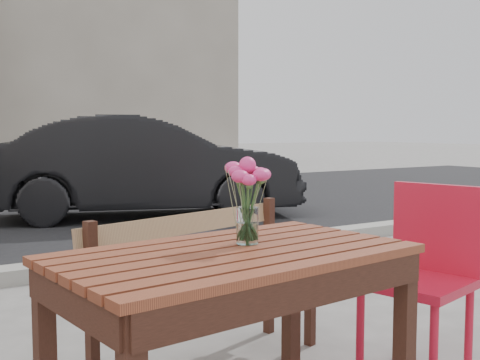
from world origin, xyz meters
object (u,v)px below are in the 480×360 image
object	(u,v)px
main_table	(234,285)
parked_car	(144,167)
red_chair	(425,266)
main_vase	(247,190)

from	to	relation	value
main_table	parked_car	bearing A→B (deg)	63.80
red_chair	parked_car	bearing A→B (deg)	156.23
main_vase	parked_car	world-z (taller)	parked_car
main_table	red_chair	distance (m)	1.18
parked_car	main_vase	bearing A→B (deg)	179.53
main_table	main_vase	world-z (taller)	main_vase
main_vase	parked_car	bearing A→B (deg)	70.04
red_chair	main_vase	xyz separation A→B (m)	(-1.07, -0.08, 0.43)
main_table	red_chair	xyz separation A→B (m)	(1.17, 0.15, -0.11)
red_chair	parked_car	xyz separation A→B (m)	(0.98, 5.58, 0.15)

